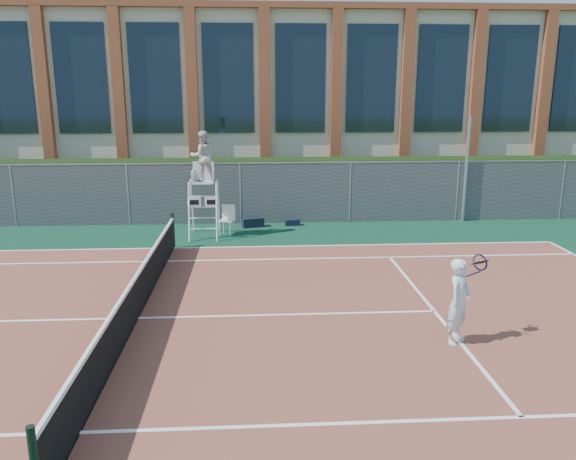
{
  "coord_description": "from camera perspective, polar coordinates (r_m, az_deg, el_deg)",
  "views": [
    {
      "loc": [
        2.52,
        -11.25,
        4.69
      ],
      "look_at": [
        3.38,
        3.0,
        1.16
      ],
      "focal_mm": 35.0,
      "sensor_mm": 36.0,
      "label": 1
    }
  ],
  "objects": [
    {
      "name": "steel_pole",
      "position": [
        21.57,
        17.64,
        5.87
      ],
      "size": [
        0.12,
        0.12,
        3.85
      ],
      "primitive_type": "cylinder",
      "color": "#9EA0A5",
      "rests_on": "ground"
    },
    {
      "name": "plastic_chair",
      "position": [
        18.92,
        -6.16,
        1.32
      ],
      "size": [
        0.59,
        0.59,
        1.0
      ],
      "color": "silver",
      "rests_on": "apron"
    },
    {
      "name": "tennis_net",
      "position": [
        12.25,
        -15.19,
        -6.45
      ],
      "size": [
        0.1,
        11.3,
        1.1
      ],
      "color": "black",
      "rests_on": "ground"
    },
    {
      "name": "building",
      "position": [
        29.31,
        -8.59,
        12.67
      ],
      "size": [
        45.0,
        10.6,
        8.22
      ],
      "color": "beige",
      "rests_on": "ground"
    },
    {
      "name": "sports_bag_far",
      "position": [
        20.17,
        0.46,
        0.77
      ],
      "size": [
        0.55,
        0.28,
        0.21
      ],
      "primitive_type": "cube",
      "rotation": [
        0.0,
        0.0,
        0.1
      ],
      "color": "black",
      "rests_on": "apron"
    },
    {
      "name": "sports_bag_near",
      "position": [
        19.96,
        -3.58,
        0.77
      ],
      "size": [
        0.81,
        0.49,
        0.32
      ],
      "primitive_type": "cube",
      "rotation": [
        0.0,
        0.0,
        0.26
      ],
      "color": "black",
      "rests_on": "apron"
    },
    {
      "name": "tennis_player",
      "position": [
        11.11,
        16.98,
        -6.92
      ],
      "size": [
        0.98,
        0.79,
        1.67
      ],
      "color": "silver",
      "rests_on": "tennis_court"
    },
    {
      "name": "tennis_court",
      "position": [
        12.44,
        -15.04,
        -8.68
      ],
      "size": [
        23.77,
        10.97,
        0.02
      ],
      "primitive_type": "cube",
      "color": "brown",
      "rests_on": "apron"
    },
    {
      "name": "ground",
      "position": [
        12.44,
        -15.03,
        -8.77
      ],
      "size": [
        120.0,
        120.0,
        0.0
      ],
      "primitive_type": "plane",
      "color": "#233814"
    },
    {
      "name": "umpire_chair",
      "position": [
        18.49,
        -8.68,
        7.12
      ],
      "size": [
        0.98,
        1.51,
        3.51
      ],
      "color": "white",
      "rests_on": "ground"
    },
    {
      "name": "apron",
      "position": [
        13.35,
        -14.2,
        -7.11
      ],
      "size": [
        36.0,
        20.0,
        0.01
      ],
      "primitive_type": "cube",
      "color": "#0B3421",
      "rests_on": "ground"
    },
    {
      "name": "fence",
      "position": [
        20.52,
        -10.46,
        3.58
      ],
      "size": [
        40.0,
        0.06,
        2.2
      ],
      "primitive_type": null,
      "color": "#595E60",
      "rests_on": "ground"
    },
    {
      "name": "hedge",
      "position": [
        21.7,
        -10.09,
        4.14
      ],
      "size": [
        40.0,
        1.4,
        2.2
      ],
      "primitive_type": "cube",
      "color": "black",
      "rests_on": "ground"
    }
  ]
}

